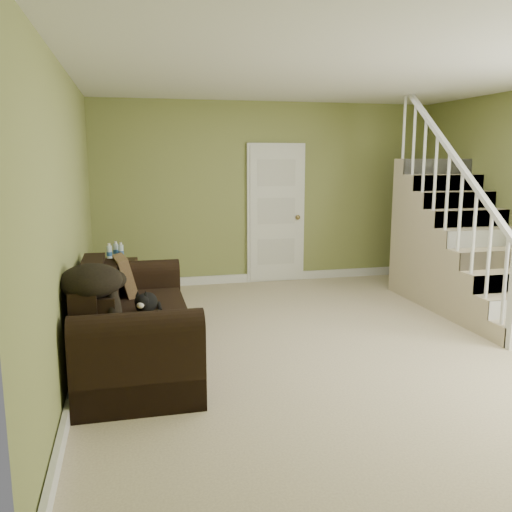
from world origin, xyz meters
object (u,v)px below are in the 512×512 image
sofa (131,327)px  cat (147,303)px  side_table (117,282)px  banana (140,319)px

sofa → cat: (0.14, -0.08, 0.23)m
cat → side_table: bearing=112.5°
sofa → banana: 0.38m
side_table → banana: 2.42m
side_table → banana: side_table is taller
banana → cat: bearing=35.0°
sofa → side_table: bearing=94.3°
cat → banana: (-0.07, -0.26, -0.06)m
side_table → cat: 2.18m
sofa → cat: 0.29m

